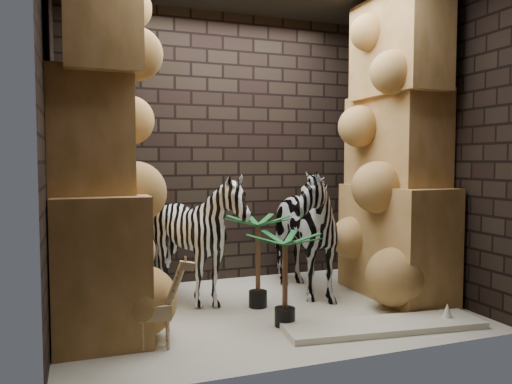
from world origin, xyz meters
name	(u,v)px	position (x,y,z in m)	size (l,w,h in m)	color
floor	(262,310)	(0.00, 0.00, 0.00)	(3.50, 3.50, 0.00)	silver
wall_back	(223,148)	(0.00, 1.25, 1.50)	(3.50, 3.50, 0.00)	black
wall_front	(330,138)	(0.00, -1.25, 1.50)	(3.50, 3.50, 0.00)	black
wall_left	(49,142)	(-1.75, 0.00, 1.50)	(3.00, 3.00, 0.00)	black
wall_right	(424,146)	(1.75, 0.00, 1.50)	(3.00, 3.00, 0.00)	black
rock_pillar_left	(97,142)	(-1.40, 0.00, 1.50)	(0.68, 1.30, 3.00)	tan
rock_pillar_right	(397,146)	(1.42, 0.00, 1.50)	(0.58, 1.25, 3.00)	tan
zebra_right	(295,221)	(0.51, 0.40, 0.75)	(0.68, 1.26, 1.49)	white
zebra_left	(198,245)	(-0.50, 0.36, 0.56)	(1.00, 1.24, 1.12)	white
giraffe_toy	(155,303)	(-1.05, -0.61, 0.34)	(0.35, 0.12, 0.68)	#D4B580
palm_front	(258,261)	(0.00, 0.10, 0.43)	(0.36, 0.36, 0.86)	#12511F
palm_back	(285,279)	(0.02, -0.47, 0.39)	(0.36, 0.36, 0.78)	#12511F
surfboard	(384,326)	(0.75, -0.81, 0.03)	(1.64, 0.40, 0.05)	white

